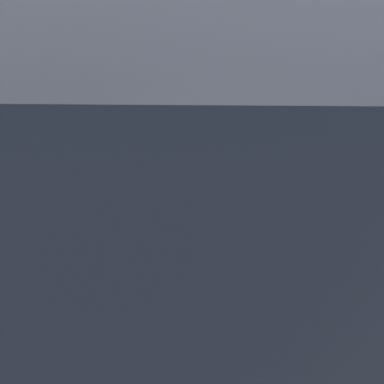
% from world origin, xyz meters
% --- Properties ---
extents(sidewalk, '(24.00, 2.80, 0.13)m').
position_xyz_m(sidewalk, '(0.00, 2.20, 0.07)').
color(sidewalk, '#ADAAA3').
rests_on(sidewalk, ground_plane).
extents(building_facade, '(24.00, 0.30, 5.94)m').
position_xyz_m(building_facade, '(0.00, 4.22, 2.97)').
color(building_facade, gray).
rests_on(building_facade, ground_plane).
extents(parking_meter, '(0.20, 0.13, 1.53)m').
position_xyz_m(parking_meter, '(-0.51, 1.30, 1.27)').
color(parking_meter, slate).
rests_on(parking_meter, sidewalk).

